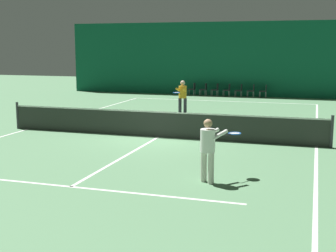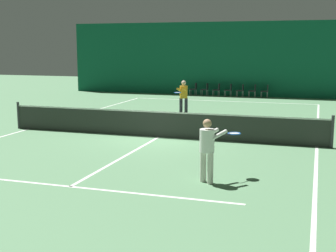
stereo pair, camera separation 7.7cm
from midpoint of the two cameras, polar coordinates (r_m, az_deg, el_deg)
name	(u,v)px [view 2 (the right image)]	position (r m, az deg, el deg)	size (l,w,h in m)	color
ground_plane	(159,137)	(17.02, -1.01, -1.36)	(60.00, 60.00, 0.00)	#56845B
backdrop_curtain	(233,59)	(31.39, 8.03, 8.08)	(23.00, 0.12, 4.86)	#0F5138
court_line_baseline_far	(223,101)	(28.41, 6.80, 3.04)	(11.00, 0.10, 0.00)	white
court_line_service_far	(201,113)	(23.09, 4.14, 1.55)	(8.25, 0.10, 0.00)	white
court_line_service_near	(70,187)	(11.33, -11.63, -7.25)	(8.25, 0.10, 0.00)	white
court_line_sideline_left	(29,129)	(19.48, -16.50, -0.35)	(0.10, 23.80, 0.00)	white
court_line_sideline_right	(317,147)	(16.14, 17.83, -2.44)	(0.10, 23.80, 0.00)	white
court_line_centre	(159,137)	(17.02, -1.01, -1.36)	(0.10, 12.80, 0.00)	white
tennis_net	(159,123)	(16.93, -1.01, 0.33)	(12.00, 0.10, 1.07)	#2D332D
player_near	(208,146)	(11.26, 5.13, -2.40)	(0.98, 1.29, 1.56)	beige
player_far	(183,95)	(22.44, 1.98, 3.80)	(0.41, 1.34, 1.65)	#2D2D38
courtside_chair_0	(194,88)	(31.49, 3.27, 4.62)	(0.44, 0.44, 0.84)	#99999E
courtside_chair_1	(206,89)	(31.30, 4.68, 4.57)	(0.44, 0.44, 0.84)	#99999E
courtside_chair_2	(217,89)	(31.13, 6.09, 4.52)	(0.44, 0.44, 0.84)	#99999E
courtside_chair_3	(229,89)	(30.98, 7.53, 4.47)	(0.44, 0.44, 0.84)	#99999E
courtside_chair_4	(241,90)	(30.85, 8.97, 4.41)	(0.44, 0.44, 0.84)	#99999E
courtside_chair_5	(253,90)	(30.74, 10.43, 4.35)	(0.44, 0.44, 0.84)	#99999E
courtside_chair_6	(266,90)	(30.65, 11.89, 4.29)	(0.44, 0.44, 0.84)	#99999E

